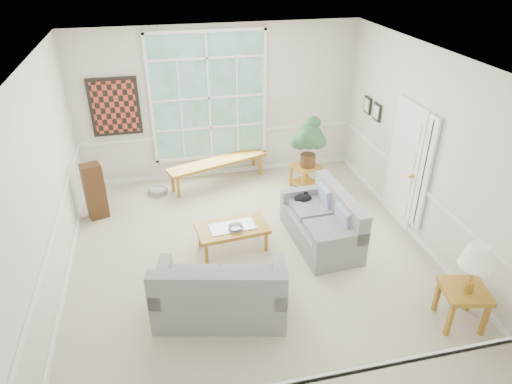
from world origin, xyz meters
TOP-DOWN VIEW (x-y plane):
  - floor at (0.00, 0.00)m, footprint 5.50×6.00m
  - ceiling at (0.00, 0.00)m, footprint 5.50×6.00m
  - wall_back at (0.00, 3.00)m, footprint 5.50×0.02m
  - wall_front at (0.00, -3.00)m, footprint 5.50×0.02m
  - wall_left at (-2.75, 0.00)m, footprint 0.02×6.00m
  - wall_right at (2.75, 0.00)m, footprint 0.02×6.00m
  - window_back at (-0.20, 2.96)m, footprint 2.30×0.08m
  - entry_door at (2.71, 0.60)m, footprint 0.08×0.90m
  - door_sidelight at (2.71, -0.03)m, footprint 0.08×0.26m
  - wall_art at (-1.95, 2.95)m, footprint 0.90×0.06m
  - wall_frame_near at (2.71, 1.75)m, footprint 0.04×0.26m
  - wall_frame_far at (2.71, 2.15)m, footprint 0.04×0.26m
  - loveseat_right at (1.16, 0.20)m, footprint 0.92×1.65m
  - loveseat_front at (-0.65, -1.04)m, footprint 1.83×1.22m
  - coffee_table at (-0.25, 0.32)m, footprint 1.15×0.71m
  - pewter_bowl at (-0.21, 0.25)m, footprint 0.32×0.32m
  - window_bench at (-0.14, 2.58)m, footprint 2.07×1.03m
  - end_table at (1.50, 2.02)m, footprint 0.61×0.61m
  - houseplant at (1.52, 1.97)m, footprint 0.77×0.77m
  - side_table at (2.28, -1.89)m, footprint 0.64×0.64m
  - table_lamp at (2.28, -1.93)m, footprint 0.43×0.43m
  - pet_bed at (-1.35, 2.40)m, footprint 0.42×0.42m
  - floor_speaker at (-2.40, 1.78)m, footprint 0.38×0.34m
  - cat at (1.04, 0.76)m, footprint 0.31×0.22m

SIDE VIEW (x-z plane):
  - floor at x=0.00m, z-range -0.01..0.00m
  - pet_bed at x=-1.35m, z-range 0.00..0.12m
  - coffee_table at x=-0.25m, z-range 0.00..0.41m
  - window_bench at x=-0.14m, z-range 0.00..0.48m
  - end_table at x=1.50m, z-range 0.00..0.48m
  - side_table at x=2.28m, z-range 0.00..0.55m
  - loveseat_right at x=1.16m, z-range 0.00..0.87m
  - pewter_bowl at x=-0.21m, z-range 0.41..0.47m
  - loveseat_front at x=-0.65m, z-range 0.00..0.91m
  - floor_speaker at x=-2.40m, z-range 0.00..1.02m
  - cat at x=1.04m, z-range 0.44..0.59m
  - table_lamp at x=2.28m, z-range 0.55..1.23m
  - houseplant at x=1.52m, z-range 0.48..1.46m
  - entry_door at x=2.71m, z-range 0.00..2.10m
  - door_sidelight at x=2.71m, z-range 0.20..2.10m
  - wall_back at x=0.00m, z-range 0.00..3.00m
  - wall_front at x=0.00m, z-range 0.00..3.00m
  - wall_left at x=-2.75m, z-range 0.00..3.00m
  - wall_right at x=2.75m, z-range 0.00..3.00m
  - wall_frame_near at x=2.71m, z-range 1.39..1.71m
  - wall_frame_far at x=2.71m, z-range 1.39..1.71m
  - wall_art at x=-1.95m, z-range 1.05..2.15m
  - window_back at x=-0.20m, z-range 0.45..2.85m
  - ceiling at x=0.00m, z-range 2.99..3.01m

